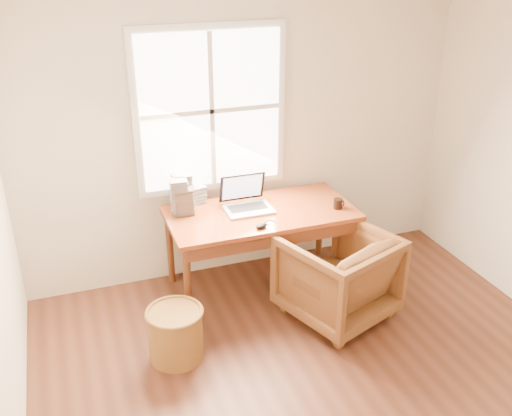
{
  "coord_description": "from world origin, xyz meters",
  "views": [
    {
      "loc": [
        -1.52,
        -2.32,
        2.85
      ],
      "look_at": [
        -0.1,
        1.65,
        0.86
      ],
      "focal_mm": 40.0,
      "sensor_mm": 36.0,
      "label": 1
    }
  ],
  "objects_px": {
    "armchair": "(337,275)",
    "wicker_stool": "(176,335)",
    "coffee_mug": "(338,204)",
    "desk": "(261,213)",
    "laptop": "(249,194)",
    "cd_stack_a": "(183,191)"
  },
  "relations": [
    {
      "from": "armchair",
      "to": "wicker_stool",
      "type": "bearing_deg",
      "value": -16.37
    },
    {
      "from": "wicker_stool",
      "to": "coffee_mug",
      "type": "height_order",
      "value": "coffee_mug"
    },
    {
      "from": "desk",
      "to": "coffee_mug",
      "type": "xyz_separation_m",
      "value": [
        0.64,
        -0.17,
        0.06
      ]
    },
    {
      "from": "laptop",
      "to": "coffee_mug",
      "type": "bearing_deg",
      "value": -15.45
    },
    {
      "from": "laptop",
      "to": "coffee_mug",
      "type": "relative_size",
      "value": 5.08
    },
    {
      "from": "cd_stack_a",
      "to": "armchair",
      "type": "bearing_deg",
      "value": -40.75
    },
    {
      "from": "wicker_stool",
      "to": "coffee_mug",
      "type": "xyz_separation_m",
      "value": [
        1.57,
        0.53,
        0.59
      ]
    },
    {
      "from": "armchair",
      "to": "cd_stack_a",
      "type": "bearing_deg",
      "value": -61.04
    },
    {
      "from": "desk",
      "to": "wicker_stool",
      "type": "bearing_deg",
      "value": -142.82
    },
    {
      "from": "desk",
      "to": "coffee_mug",
      "type": "bearing_deg",
      "value": -15.01
    },
    {
      "from": "coffee_mug",
      "to": "laptop",
      "type": "bearing_deg",
      "value": 149.29
    },
    {
      "from": "cd_stack_a",
      "to": "wicker_stool",
      "type": "bearing_deg",
      "value": -107.87
    },
    {
      "from": "laptop",
      "to": "cd_stack_a",
      "type": "height_order",
      "value": "laptop"
    },
    {
      "from": "wicker_stool",
      "to": "coffee_mug",
      "type": "bearing_deg",
      "value": 18.68
    },
    {
      "from": "armchair",
      "to": "cd_stack_a",
      "type": "xyz_separation_m",
      "value": [
        -1.05,
        0.9,
        0.54
      ]
    },
    {
      "from": "armchair",
      "to": "coffee_mug",
      "type": "xyz_separation_m",
      "value": [
        0.2,
        0.44,
        0.42
      ]
    },
    {
      "from": "desk",
      "to": "cd_stack_a",
      "type": "bearing_deg",
      "value": 154.12
    },
    {
      "from": "laptop",
      "to": "coffee_mug",
      "type": "distance_m",
      "value": 0.78
    },
    {
      "from": "desk",
      "to": "coffee_mug",
      "type": "height_order",
      "value": "coffee_mug"
    },
    {
      "from": "desk",
      "to": "laptop",
      "type": "xyz_separation_m",
      "value": [
        -0.1,
        0.04,
        0.18
      ]
    },
    {
      "from": "desk",
      "to": "laptop",
      "type": "distance_m",
      "value": 0.21
    },
    {
      "from": "armchair",
      "to": "laptop",
      "type": "bearing_deg",
      "value": -70.37
    }
  ]
}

